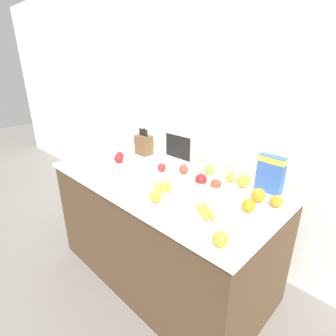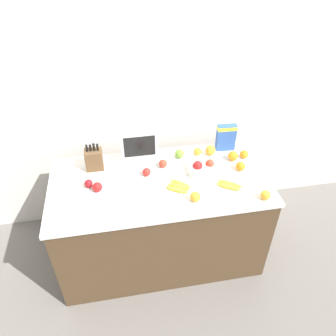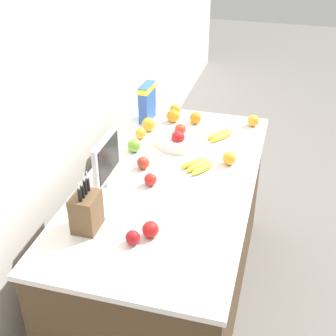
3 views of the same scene
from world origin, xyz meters
name	(u,v)px [view 3 (image 3 of 3)]	position (x,y,z in m)	size (l,w,h in m)	color
ground_plane	(170,295)	(0.00, 0.00, 0.00)	(14.00, 14.00, 0.00)	slate
wall_back	(48,95)	(0.00, 0.66, 1.30)	(9.00, 0.06, 2.60)	silver
counter	(170,242)	(0.00, 0.00, 0.45)	(1.76, 0.89, 0.89)	#4C3823
knife_block	(86,211)	(-0.50, 0.26, 0.98)	(0.14, 0.11, 0.29)	brown
small_monitor	(107,159)	(-0.12, 0.31, 1.03)	(0.31, 0.03, 0.26)	#B7B7BC
cereal_box	(147,101)	(0.66, 0.33, 1.03)	(0.17, 0.07, 0.25)	#2D56A8
fruit_bowl	(178,139)	(0.37, 0.05, 0.93)	(0.26, 0.26, 0.12)	silver
banana_bunch_left	(220,135)	(0.53, -0.18, 0.91)	(0.21, 0.17, 0.04)	yellow
banana_bunch_right	(198,166)	(0.14, -0.12, 0.91)	(0.21, 0.20, 0.04)	yellow
apple_leftmost	(143,163)	(0.06, 0.17, 0.93)	(0.07, 0.07, 0.07)	red
apple_rear	(151,229)	(-0.49, -0.04, 0.93)	(0.08, 0.08, 0.08)	red
apple_middle	(150,180)	(-0.09, 0.08, 0.92)	(0.07, 0.07, 0.07)	red
apple_near_bananas	(133,238)	(-0.56, 0.02, 0.92)	(0.07, 0.07, 0.07)	#A31419
apple_by_knife_block	(134,145)	(0.23, 0.28, 0.93)	(0.08, 0.08, 0.08)	#6B9E33
orange_by_cereal	(173,116)	(0.68, 0.16, 0.93)	(0.09, 0.09, 0.09)	orange
orange_mid_right	(253,121)	(0.75, -0.36, 0.93)	(0.08, 0.08, 0.08)	orange
orange_back_center	(195,118)	(0.69, 0.01, 0.93)	(0.08, 0.08, 0.08)	orange
orange_front_left	(149,124)	(0.51, 0.28, 0.93)	(0.09, 0.09, 0.09)	orange
orange_mid_left	(175,110)	(0.78, 0.18, 0.93)	(0.07, 0.07, 0.07)	orange
orange_front_right	(229,158)	(0.23, -0.28, 0.93)	(0.08, 0.08, 0.08)	orange
orange_front_center	(141,133)	(0.40, 0.29, 0.92)	(0.07, 0.07, 0.07)	orange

